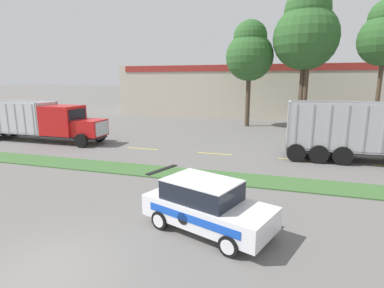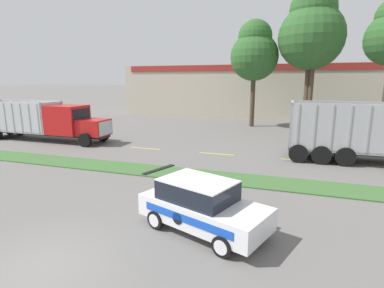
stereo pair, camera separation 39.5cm
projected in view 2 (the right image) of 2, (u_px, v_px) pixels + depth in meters
ground_plane at (40, 270)px, 7.86m from camera, size 600.00×600.00×0.00m
grass_verge at (170, 173)px, 16.14m from camera, size 120.00×2.01×0.06m
centre_line_2 at (31, 139)px, 25.36m from camera, size 2.40×0.14×0.01m
centre_line_3 at (84, 144)px, 23.70m from camera, size 2.40×0.14×0.01m
centre_line_4 at (145, 148)px, 22.04m from camera, size 2.40×0.14×0.01m
centre_line_5 at (216, 154)px, 20.38m from camera, size 2.40×0.14×0.01m
centre_line_6 at (300, 160)px, 18.71m from camera, size 2.40×0.14×0.01m
dump_truck_lead at (54, 122)px, 24.42m from camera, size 11.79×2.60×3.19m
rally_car at (202, 205)px, 9.86m from camera, size 4.66×3.25×1.74m
store_building_backdrop at (277, 91)px, 42.75m from camera, size 41.92×12.10×6.92m
tree_behind_centre at (312, 31)px, 28.75m from camera, size 6.26×6.26×13.70m
tree_behind_right at (316, 31)px, 28.26m from camera, size 4.27×4.27×12.36m
tree_behind_far_right at (254, 52)px, 31.11m from camera, size 4.97×4.97×11.04m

